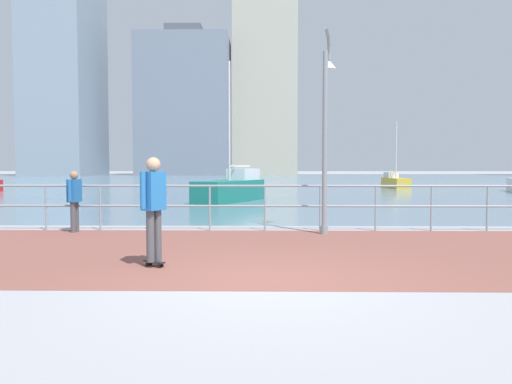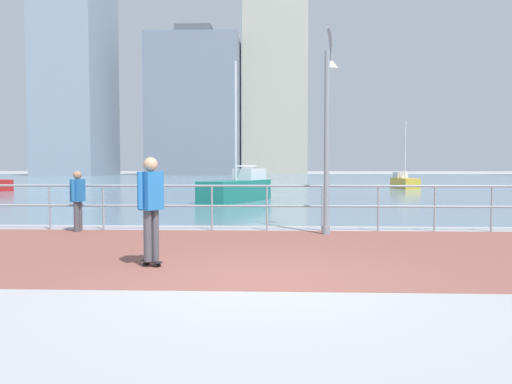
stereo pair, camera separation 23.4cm
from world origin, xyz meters
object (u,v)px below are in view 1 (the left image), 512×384
(skateboarder, at_px, (154,201))
(bystander, at_px, (74,197))
(lamppost, at_px, (326,121))
(sailboat_white, at_px, (231,188))
(sailboat_ivory, at_px, (395,182))

(skateboarder, xyz_separation_m, bystander, (-2.91, 4.21, -0.19))
(bystander, bearing_deg, skateboarder, -55.31)
(lamppost, xyz_separation_m, skateboarder, (-3.29, -4.12, -1.66))
(skateboarder, relative_size, sailboat_white, 0.28)
(skateboarder, distance_m, sailboat_ivory, 31.33)
(skateboarder, bearing_deg, sailboat_white, 88.97)
(sailboat_ivory, bearing_deg, skateboarder, -111.62)
(sailboat_white, bearing_deg, skateboarder, -91.03)
(lamppost, bearing_deg, sailboat_ivory, 71.73)
(bystander, distance_m, sailboat_white, 11.19)
(lamppost, relative_size, skateboarder, 2.78)
(skateboarder, height_order, sailboat_ivory, sailboat_ivory)
(lamppost, height_order, sailboat_ivory, lamppost)
(bystander, bearing_deg, sailboat_white, 73.47)
(skateboarder, height_order, bystander, skateboarder)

